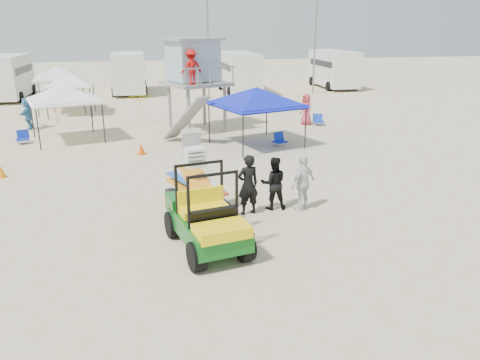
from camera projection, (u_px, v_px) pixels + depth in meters
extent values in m
plane|color=beige|center=(245.00, 278.00, 10.45)|extent=(140.00, 140.00, 0.00)
cube|color=#0D5716|center=(207.00, 226.00, 11.69)|extent=(1.90, 2.97, 0.48)
cube|color=yellow|center=(207.00, 215.00, 11.59)|extent=(1.38, 1.01, 0.26)
cylinder|color=black|center=(187.00, 255.00, 10.73)|extent=(0.45, 0.75, 0.70)
cube|color=black|center=(196.00, 198.00, 13.86)|extent=(1.77, 2.26, 0.13)
cylinder|color=black|center=(177.00, 207.00, 13.82)|extent=(0.32, 0.56, 0.53)
imported|color=black|center=(248.00, 185.00, 13.74)|extent=(0.74, 0.57, 1.83)
imported|color=black|center=(274.00, 183.00, 14.16)|extent=(0.86, 0.71, 1.64)
imported|color=silver|center=(303.00, 183.00, 14.08)|extent=(1.07, 0.90, 1.72)
cylinder|color=gray|center=(178.00, 112.00, 23.53)|extent=(0.17, 0.17, 2.43)
cube|color=gray|center=(196.00, 83.00, 24.33)|extent=(3.81, 3.81, 0.16)
cube|color=#91A9BC|center=(195.00, 61.00, 24.24)|extent=(2.81, 2.65, 2.04)
imported|color=#B20F0F|center=(182.00, 67.00, 22.98)|extent=(1.10, 0.63, 1.71)
cylinder|color=black|center=(228.00, 134.00, 19.92)|extent=(0.06, 0.06, 1.97)
pyramid|color=#101DB7|center=(256.00, 87.00, 21.21)|extent=(4.31, 4.31, 0.80)
cube|color=#101DB7|center=(256.00, 105.00, 21.46)|extent=(4.31, 4.31, 0.18)
cylinder|color=black|center=(29.00, 127.00, 21.08)|extent=(0.06, 0.06, 2.00)
pyramid|color=white|center=(63.00, 84.00, 22.15)|extent=(3.77, 3.77, 0.80)
cube|color=white|center=(65.00, 101.00, 22.40)|extent=(3.77, 3.77, 0.18)
cylinder|color=black|center=(34.00, 99.00, 28.70)|extent=(0.06, 0.06, 2.19)
pyramid|color=silver|center=(58.00, 66.00, 29.66)|extent=(3.26, 3.26, 0.80)
cube|color=silver|center=(59.00, 79.00, 29.91)|extent=(3.26, 3.26, 0.18)
cylinder|color=black|center=(46.00, 103.00, 27.94)|extent=(0.06, 0.06, 1.90)
pyramid|color=white|center=(68.00, 72.00, 28.83)|extent=(2.75, 2.75, 0.80)
cube|color=white|center=(70.00, 85.00, 29.08)|extent=(2.75, 2.75, 0.18)
imported|color=red|center=(56.00, 109.00, 26.96)|extent=(2.23, 2.25, 1.55)
imported|color=yellow|center=(142.00, 109.00, 26.41)|extent=(2.67, 2.68, 1.76)
cone|color=orange|center=(0.00, 171.00, 17.29)|extent=(0.34, 0.34, 0.50)
cone|color=#E04F07|center=(141.00, 149.00, 20.41)|extent=(0.34, 0.34, 0.50)
cube|color=#0F29A9|center=(22.00, 139.00, 22.25)|extent=(0.69, 0.67, 0.06)
cube|color=#0F29A9|center=(23.00, 134.00, 22.41)|extent=(0.56, 0.36, 0.44)
cylinder|color=#B2B2B7|center=(17.00, 143.00, 22.06)|extent=(0.03, 0.03, 0.20)
cube|color=#0E27A2|center=(280.00, 142.00, 21.78)|extent=(0.70, 0.68, 0.06)
cube|color=#0E27A2|center=(279.00, 136.00, 21.94)|extent=(0.56, 0.39, 0.44)
cylinder|color=#B2B2B7|center=(277.00, 146.00, 21.59)|extent=(0.03, 0.03, 0.20)
cube|color=#1037B7|center=(319.00, 122.00, 26.36)|extent=(0.70, 0.68, 0.06)
cube|color=#1037B7|center=(318.00, 117.00, 26.52)|extent=(0.56, 0.38, 0.44)
cylinder|color=#B2B2B7|center=(316.00, 125.00, 26.17)|extent=(0.03, 0.03, 0.20)
cube|color=silver|center=(7.00, 76.00, 35.50)|extent=(2.50, 6.80, 3.00)
cube|color=black|center=(6.00, 70.00, 35.36)|extent=(2.54, 5.44, 0.50)
cube|color=silver|center=(129.00, 72.00, 38.62)|extent=(2.50, 6.50, 3.00)
cube|color=black|center=(129.00, 66.00, 38.48)|extent=(2.54, 5.20, 0.50)
cylinder|color=black|center=(114.00, 92.00, 36.87)|extent=(0.25, 0.80, 0.80)
cube|color=silver|center=(239.00, 71.00, 38.96)|extent=(2.50, 7.00, 3.00)
cube|color=black|center=(239.00, 66.00, 38.81)|extent=(2.54, 5.60, 0.50)
cylinder|color=black|center=(229.00, 92.00, 37.06)|extent=(0.25, 0.80, 0.80)
cube|color=silver|center=(334.00, 68.00, 42.08)|extent=(2.50, 6.60, 3.00)
cube|color=black|center=(334.00, 63.00, 41.94)|extent=(2.54, 5.28, 0.50)
cylinder|color=black|center=(329.00, 86.00, 40.30)|extent=(0.25, 0.80, 0.80)
cylinder|color=slate|center=(208.00, 45.00, 34.88)|extent=(0.14, 0.14, 8.00)
cylinder|color=slate|center=(315.00, 43.00, 38.01)|extent=(0.14, 0.14, 8.00)
imported|color=#BA3542|center=(306.00, 109.00, 26.42)|extent=(0.75, 0.96, 1.74)
imported|color=teal|center=(28.00, 113.00, 25.22)|extent=(0.52, 1.61, 1.74)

